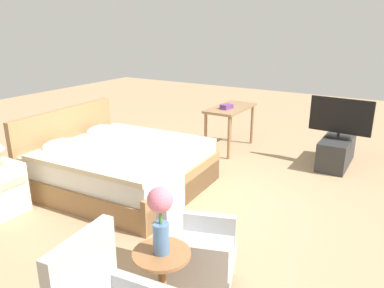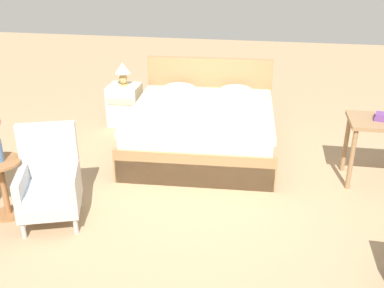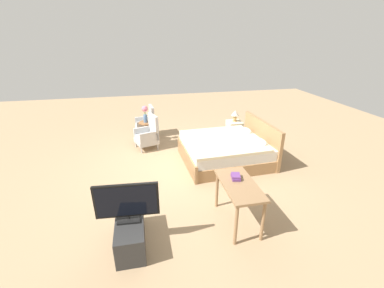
{
  "view_description": "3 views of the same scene",
  "coord_description": "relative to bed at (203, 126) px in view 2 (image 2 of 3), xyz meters",
  "views": [
    {
      "loc": [
        -3.53,
        -2.03,
        2.07
      ],
      "look_at": [
        0.32,
        0.28,
        0.61
      ],
      "focal_mm": 35.0,
      "sensor_mm": 36.0,
      "label": 1
    },
    {
      "loc": [
        0.62,
        -4.11,
        2.47
      ],
      "look_at": [
        -0.06,
        -0.09,
        0.6
      ],
      "focal_mm": 42.0,
      "sensor_mm": 36.0,
      "label": 2
    },
    {
      "loc": [
        5.26,
        -0.87,
        2.89
      ],
      "look_at": [
        0.24,
        0.18,
        0.69
      ],
      "focal_mm": 24.0,
      "sensor_mm": 36.0,
      "label": 3
    }
  ],
  "objects": [
    {
      "name": "nightstand",
      "position": [
        -1.23,
        0.65,
        -0.01
      ],
      "size": [
        0.44,
        0.41,
        0.58
      ],
      "color": "beige",
      "rests_on": "ground_plane"
    },
    {
      "name": "bed",
      "position": [
        0.0,
        0.0,
        0.0
      ],
      "size": [
        1.86,
        2.06,
        0.96
      ],
      "color": "#997047",
      "rests_on": "ground_plane"
    },
    {
      "name": "ground_plane",
      "position": [
        0.13,
        -1.12,
        -0.3
      ],
      "size": [
        16.0,
        16.0,
        0.0
      ],
      "primitive_type": "plane",
      "color": "#A38460"
    },
    {
      "name": "armchair_by_window_right",
      "position": [
        -1.18,
        -1.83,
        0.08
      ],
      "size": [
        0.68,
        0.68,
        0.92
      ],
      "color": "#ADA8A3",
      "rests_on": "ground_plane"
    },
    {
      "name": "side_table",
      "position": [
        -1.65,
        -1.86,
        0.07
      ],
      "size": [
        0.4,
        0.4,
        0.59
      ],
      "color": "#936038",
      "rests_on": "ground_plane"
    },
    {
      "name": "table_lamp",
      "position": [
        -1.23,
        0.65,
        0.5
      ],
      "size": [
        0.22,
        0.22,
        0.33
      ],
      "color": "tan",
      "rests_on": "nightstand"
    }
  ]
}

